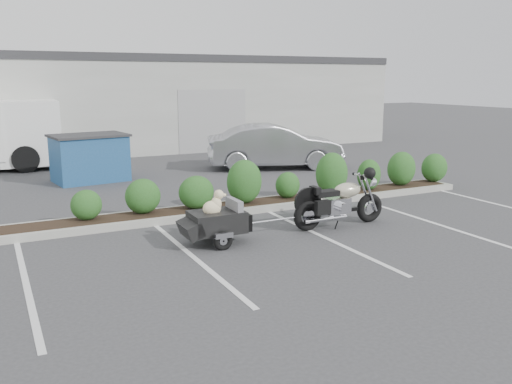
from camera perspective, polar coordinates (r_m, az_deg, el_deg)
name	(u,v)px	position (r m, az deg, el deg)	size (l,w,h in m)	color
ground	(256,238)	(10.59, 0.02, -4.85)	(90.00, 90.00, 0.00)	#38383A
planter_kerb	(252,206)	(12.90, -0.40, -1.44)	(12.00, 1.00, 0.15)	#9E9E93
building	(91,101)	(26.48, -16.95, 9.11)	(26.00, 10.00, 4.00)	#9EA099
motorcycle	(340,203)	(11.41, 8.84, -1.14)	(2.20, 0.74, 1.26)	black
pet_trailer	(216,221)	(10.13, -4.22, -3.07)	(1.74, 0.97, 1.05)	black
sedan	(275,146)	(18.65, 1.99, 4.82)	(1.60, 4.59, 1.51)	#9D9EA4
dumpster	(90,158)	(17.03, -17.10, 3.49)	(2.34, 1.77, 1.42)	navy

